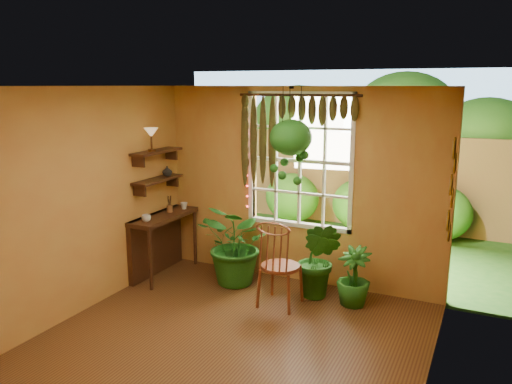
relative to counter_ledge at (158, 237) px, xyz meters
The scene contains 23 objects.
floor 2.55m from the counter_ledge, 39.96° to the right, with size 4.50×4.50×0.00m, color brown.
ceiling 3.29m from the counter_ledge, 39.96° to the right, with size 4.50×4.50×0.00m, color white.
wall_back 2.17m from the counter_ledge, 18.80° to the left, with size 4.00×4.00×0.00m, color gold.
wall_left 1.79m from the counter_ledge, 93.24° to the right, with size 4.50×4.50×0.00m, color gold.
wall_right 4.30m from the counter_ledge, 22.26° to the right, with size 4.50×4.50×0.00m, color gold.
window 2.33m from the counter_ledge, 19.65° to the left, with size 1.52×0.10×1.86m.
valance_vine 2.57m from the counter_ledge, 17.07° to the left, with size 1.70×0.12×1.10m.
string_lights 1.76m from the counter_ledge, 27.17° to the left, with size 0.03×0.03×1.54m, color #FF2633, non-canonical shape.
wall_plates 4.02m from the counter_ledge, ahead, with size 0.04×0.32×1.10m, color beige, non-canonical shape.
counter_ledge is the anchor object (origin of this frame).
shelf_lower 0.85m from the counter_ledge, ahead, with size 0.25×0.90×0.04m, color #3E1F11.
shelf_upper 1.25m from the counter_ledge, ahead, with size 0.25×0.90×0.04m, color #3E1F11.
backyard 5.74m from the counter_ledge, 67.84° to the left, with size 14.00×10.00×12.00m.
windsor_chair 2.04m from the counter_ledge, ahead, with size 0.49×0.52×1.29m.
potted_plant_left 1.24m from the counter_ledge, ahead, with size 1.03×0.90×1.15m, color #134813.
potted_plant_mid 2.39m from the counter_ledge, ahead, with size 0.57×0.46×1.03m, color #134813.
potted_plant_right 2.86m from the counter_ledge, ahead, with size 0.42×0.42×0.75m, color #134813.
hanging_basket 2.43m from the counter_ledge, ahead, with size 0.54×0.54×1.24m.
cup_a 0.59m from the counter_ledge, 72.80° to the right, with size 0.12×0.12×0.10m, color silver.
cup_b 0.59m from the counter_ledge, 64.63° to the left, with size 0.11×0.11×0.10m, color beige.
brush_jar 0.50m from the counter_ledge, 53.57° to the left, with size 0.08×0.08×0.31m.
shelf_vase 0.97m from the counter_ledge, 79.86° to the left, with size 0.14×0.14×0.15m, color #B2AD99.
tiffany_lamp 1.51m from the counter_ledge, 68.95° to the right, with size 0.19×0.19×0.32m.
Camera 1 is at (2.38, -4.03, 2.71)m, focal length 35.00 mm.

